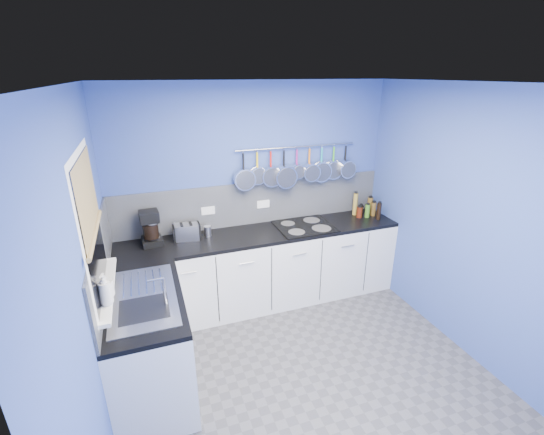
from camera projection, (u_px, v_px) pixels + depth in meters
floor at (304, 371)px, 3.42m from camera, size 3.20×3.00×0.02m
ceiling at (316, 82)px, 2.50m from camera, size 3.20×3.00×0.02m
wall_back at (254, 194)px, 4.28m from camera, size 3.20×0.02×2.50m
wall_front at (454, 392)px, 1.64m from camera, size 3.20×0.02×2.50m
wall_left at (89, 285)px, 2.46m from camera, size 0.02×3.00×2.50m
wall_right at (465, 223)px, 3.46m from camera, size 0.02×3.00×2.50m
backsplash_back at (255, 203)px, 4.30m from camera, size 3.20×0.02×0.50m
backsplash_left at (102, 258)px, 3.03m from camera, size 0.02×1.80×0.50m
cabinet_run_back at (263, 269)px, 4.31m from camera, size 3.20×0.60×0.86m
worktop_back at (263, 234)px, 4.15m from camera, size 3.20×0.60×0.04m
cabinet_run_left at (151, 344)px, 3.12m from camera, size 0.60×1.20×0.86m
worktop_left at (144, 299)px, 2.95m from camera, size 0.60×1.20×0.04m
window_frame at (91, 226)px, 2.62m from camera, size 0.01×1.00×1.10m
window_glass at (92, 226)px, 2.62m from camera, size 0.01×0.90×1.00m
bamboo_blind at (87, 196)px, 2.54m from camera, size 0.01×0.90×0.55m
window_sill at (107, 288)px, 2.82m from camera, size 0.10×0.98×0.03m
sink_unit at (143, 297)px, 2.94m from camera, size 0.50×0.95×0.01m
mixer_tap at (164, 291)px, 2.79m from camera, size 0.12×0.08×0.26m
socket_left at (208, 211)px, 4.13m from camera, size 0.15×0.01×0.09m
socket_right at (263, 204)px, 4.33m from camera, size 0.15×0.01×0.09m
pot_rail at (297, 147)px, 4.19m from camera, size 1.45×0.02×0.02m
soap_bottle_a at (105, 289)px, 2.56m from camera, size 0.11×0.11×0.24m
soap_bottle_b at (106, 287)px, 2.65m from camera, size 0.09×0.10×0.17m
paper_towel at (153, 232)px, 3.82m from camera, size 0.14×0.14×0.26m
coffee_maker at (151, 228)px, 3.79m from camera, size 0.22×0.24×0.35m
toaster at (187, 232)px, 3.94m from camera, size 0.29×0.20×0.17m
canister at (208, 231)px, 4.03m from camera, size 0.08×0.08×0.11m
hob at (304, 226)px, 4.28m from camera, size 0.64×0.56×0.01m
pan_0 at (244, 170)px, 4.07m from camera, size 0.24×0.10×0.43m
pan_1 at (257, 167)px, 4.11m from camera, size 0.20×0.06×0.39m
pan_2 at (271, 168)px, 4.16m from camera, size 0.24×0.08×0.43m
pan_3 at (284, 168)px, 4.22m from camera, size 0.26×0.13×0.45m
pan_4 at (297, 163)px, 4.25m from camera, size 0.17×0.10×0.36m
pan_5 at (309, 163)px, 4.31m from camera, size 0.21×0.12×0.40m
pan_6 at (321, 164)px, 4.36m from camera, size 0.25×0.07×0.44m
pan_7 at (333, 162)px, 4.41m from camera, size 0.23×0.06×0.42m
pan_8 at (345, 160)px, 4.46m from camera, size 0.21×0.12×0.40m
condiment_0 at (370, 205)px, 4.67m from camera, size 0.07×0.07×0.21m
condiment_1 at (361, 210)px, 4.65m from camera, size 0.06×0.06×0.12m
condiment_2 at (355, 204)px, 4.60m from camera, size 0.05×0.05×0.28m
condiment_3 at (373, 209)px, 4.59m from camera, size 0.07×0.07×0.17m
condiment_4 at (367, 211)px, 4.54m from camera, size 0.06×0.06×0.16m
condiment_5 at (359, 212)px, 4.55m from camera, size 0.07×0.07×0.13m
condiment_6 at (379, 211)px, 4.47m from camera, size 0.05×0.05×0.21m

